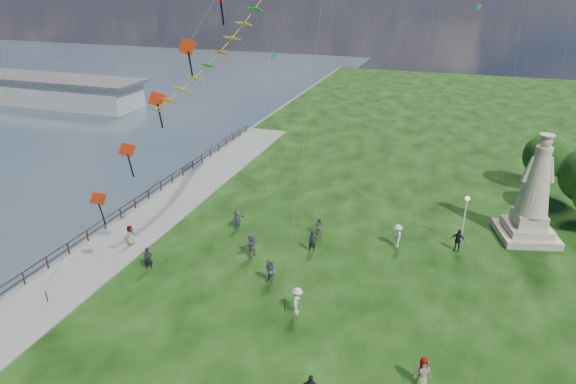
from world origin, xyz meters
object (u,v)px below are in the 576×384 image
at_px(person_0, 148,259).
at_px(person_2, 297,301).
at_px(pier_pavilion, 57,91).
at_px(lamppost, 466,210).
at_px(person_4, 423,372).
at_px(person_9, 458,240).
at_px(person_6, 312,242).
at_px(person_5, 238,219).
at_px(statue, 533,201).
at_px(person_7, 319,226).
at_px(person_11, 252,245).
at_px(person_10, 130,236).
at_px(person_8, 397,236).
at_px(person_1, 270,272).

height_order(person_0, person_2, person_2).
xyz_separation_m(pier_pavilion, lamppost, (62.35, -27.09, 0.97)).
distance_m(person_4, person_9, 14.11).
bearing_deg(person_6, person_5, 150.45).
bearing_deg(statue, person_7, -177.16).
bearing_deg(person_4, person_2, 138.78).
distance_m(person_2, person_11, 7.20).
height_order(person_6, person_11, person_11).
bearing_deg(person_0, pier_pavilion, 114.79).
distance_m(person_4, person_7, 15.81).
bearing_deg(person_4, statue, 53.63).
bearing_deg(statue, person_6, -168.17).
distance_m(person_2, person_10, 14.62).
distance_m(person_6, person_9, 10.59).
height_order(person_0, person_6, person_0).
bearing_deg(person_0, person_8, 5.58).
bearing_deg(person_11, person_4, 80.93).
height_order(person_0, person_7, person_0).
distance_m(person_4, person_5, 19.38).
relative_size(person_0, person_1, 0.96).
bearing_deg(person_5, person_6, -86.53).
xyz_separation_m(statue, person_10, (-27.96, -10.87, -2.34)).
bearing_deg(person_1, statue, 60.26).
distance_m(lamppost, person_8, 5.29).
bearing_deg(statue, person_10, -173.22).
bearing_deg(person_5, person_2, -121.41).
height_order(statue, person_7, statue).
bearing_deg(person_7, statue, -153.86).
xyz_separation_m(lamppost, person_9, (-0.26, -1.18, -1.96)).
distance_m(person_1, person_7, 7.49).
xyz_separation_m(person_0, person_6, (9.88, 5.91, -0.04)).
relative_size(person_7, person_8, 0.82).
height_order(person_8, person_11, person_8).
distance_m(person_5, person_11, 4.43).
bearing_deg(person_7, person_1, 89.31).
relative_size(person_5, person_6, 1.01).
relative_size(person_6, person_9, 0.95).
bearing_deg(person_10, person_8, -68.63).
height_order(person_4, person_5, person_4).
xyz_separation_m(person_4, person_7, (-8.84, 13.11, -0.10)).
xyz_separation_m(person_6, person_11, (-3.93, -1.98, 0.07)).
xyz_separation_m(person_9, person_10, (-23.00, -7.08, -0.09)).
bearing_deg(person_1, person_2, -17.99).
height_order(statue, person_0, statue).
xyz_separation_m(person_10, person_11, (9.10, 1.52, 0.12)).
height_order(person_0, person_4, person_0).
xyz_separation_m(pier_pavilion, person_0, (42.25, -37.76, -0.99)).
bearing_deg(person_11, person_6, 141.71).
bearing_deg(person_9, person_0, -142.74).
distance_m(person_1, person_4, 11.59).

